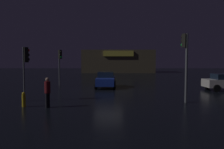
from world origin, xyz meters
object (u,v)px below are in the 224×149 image
Objects in this scene: traffic_signal_cross_left at (26,60)px; traffic_signal_main at (60,60)px; car_far at (106,80)px; fire_hydrant at (24,100)px; traffic_signal_opposite at (185,55)px; pedestrian at (48,90)px; store_building at (118,61)px.

traffic_signal_main is at bearing 89.15° from traffic_signal_cross_left.
car_far is 4.60× the size of fire_hydrant.
traffic_signal_main is 11.29m from fire_hydrant.
traffic_signal_opposite is (10.52, -9.56, 0.30)m from traffic_signal_main.
car_far is 2.32× the size of pedestrian.
traffic_signal_cross_left is (-7.10, -37.39, 0.22)m from store_building.
store_building is 38.06m from traffic_signal_cross_left.
traffic_signal_opposite is at bearing 8.31° from fire_hydrant.
store_building is 3.96× the size of car_far.
store_building reaches higher than traffic_signal_cross_left.
fire_hydrant is at bearing -87.57° from traffic_signal_main.
traffic_signal_opposite is 2.54× the size of pedestrian.
fire_hydrant is (-6.50, -39.35, -2.14)m from store_building.
traffic_signal_cross_left is at bearing 107.10° from fire_hydrant.
fire_hydrant is (-4.58, -9.56, -0.36)m from car_far.
traffic_signal_cross_left is 9.41m from car_far.
traffic_signal_cross_left is (-10.65, 0.49, -0.30)m from traffic_signal_opposite.
pedestrian is at bearing -97.23° from store_building.
store_building reaches higher than pedestrian.
traffic_signal_main reaches higher than car_far.
traffic_signal_main is at bearing -103.81° from store_building.
traffic_signal_opposite is 10.50m from fire_hydrant.
car_far is (-1.91, -29.79, -1.79)m from store_building.
fire_hydrant is at bearing -99.37° from store_building.
store_building is at bearing 95.36° from traffic_signal_opposite.
traffic_signal_main is 9.07m from traffic_signal_cross_left.
traffic_signal_main is at bearing 99.87° from pedestrian.
traffic_signal_opposite is at bearing -42.28° from traffic_signal_main.
traffic_signal_opposite reaches higher than traffic_signal_main.
car_far is at bearing 55.70° from traffic_signal_cross_left.
pedestrian is at bearing -80.13° from traffic_signal_main.
store_building is 18.25× the size of fire_hydrant.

